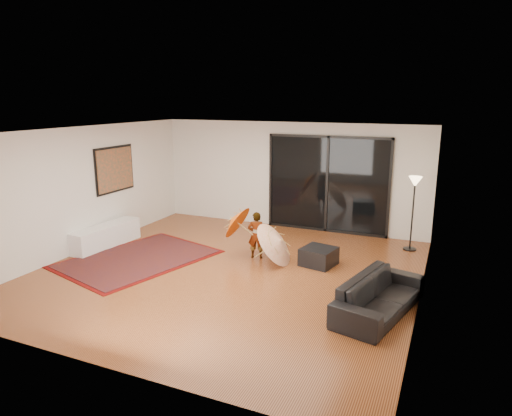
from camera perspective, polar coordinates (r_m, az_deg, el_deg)
The scene contains 17 objects.
floor at distance 8.95m, azimuth -3.49°, elevation -7.95°, with size 7.00×7.00×0.00m, color #A4582D.
ceiling at distance 8.34m, azimuth -3.77°, elevation 9.56°, with size 7.00×7.00×0.00m, color white.
wall_back at distance 11.71m, azimuth 4.22°, elevation 4.07°, with size 7.00×7.00×0.00m, color silver.
wall_front at distance 5.79m, azimuth -19.72°, elevation -6.78°, with size 7.00×7.00×0.00m, color silver.
wall_left at distance 10.58m, azimuth -20.76°, elevation 2.19°, with size 7.00×7.00×0.00m, color silver.
wall_right at distance 7.65m, azimuth 20.41°, elevation -1.92°, with size 7.00×7.00×0.00m, color silver.
sliding_door at distance 11.42m, azimuth 8.90°, elevation 2.93°, with size 3.06×0.07×2.40m.
painting at distance 11.23m, azimuth -17.22°, elevation 4.64°, with size 0.04×1.28×1.08m.
media_console at distance 10.87m, azimuth -18.27°, elevation -3.32°, with size 0.44×1.77×0.49m, color white.
speaker at distance 11.08m, azimuth -17.34°, elevation -3.36°, with size 0.29×0.29×0.34m, color #424244.
persian_rug at distance 9.90m, azimuth -14.54°, elevation -6.15°, with size 2.90×3.49×0.02m.
sofa at distance 7.48m, azimuth 15.17°, elevation -10.51°, with size 1.98×0.78×0.58m, color black.
ottoman at distance 9.31m, azimuth 7.84°, elevation -6.02°, with size 0.62×0.62×0.36m, color black.
floor_lamp at distance 10.41m, azimuth 19.18°, elevation 1.85°, with size 0.28×0.28×1.65m.
child at distance 9.53m, azimuth 0.05°, elevation -3.40°, with size 0.36×0.24×0.99m, color #999999.
parasol_orange at distance 9.64m, azimuth -3.07°, elevation -1.75°, with size 0.55×0.77×0.85m.
parasol_white at distance 9.18m, azimuth 3.12°, elevation -4.04°, with size 0.75×0.99×1.00m.
Camera 1 is at (3.82, -7.40, 3.29)m, focal length 32.00 mm.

